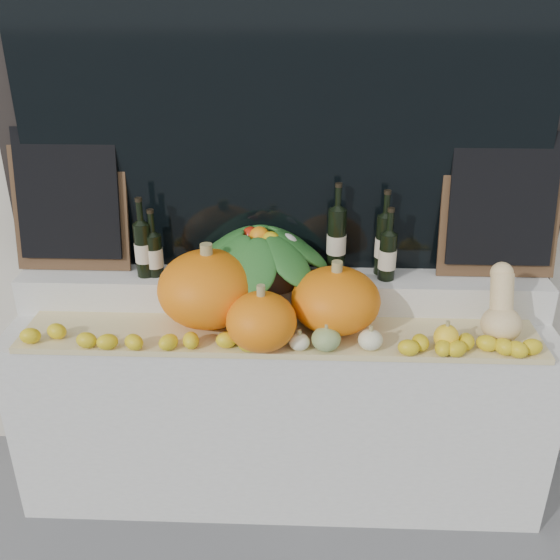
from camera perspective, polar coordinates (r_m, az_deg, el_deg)
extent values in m
cube|color=black|center=(2.61, 0.31, 19.12)|extent=(2.40, 0.04, 2.10)
cube|color=black|center=(2.58, 0.29, 19.05)|extent=(2.20, 0.02, 2.00)
cube|color=silver|center=(2.90, 0.06, -11.56)|extent=(2.30, 0.55, 0.88)
cube|color=silver|center=(2.76, 0.18, -0.99)|extent=(2.30, 0.25, 0.16)
cube|color=tan|center=(2.55, -0.04, -5.11)|extent=(2.10, 0.32, 0.02)
ellipsoid|color=orange|center=(2.56, -6.56, -0.79)|extent=(0.51, 0.51, 0.31)
ellipsoid|color=orange|center=(2.52, 5.11, -1.86)|extent=(0.48, 0.48, 0.26)
ellipsoid|color=orange|center=(2.39, -1.72, -3.81)|extent=(0.34, 0.34, 0.23)
ellipsoid|color=#E9C689|center=(2.61, 19.57, -3.83)|extent=(0.16, 0.16, 0.14)
cylinder|color=#E9C689|center=(2.60, 19.63, -1.18)|extent=(0.09, 0.14, 0.18)
sphere|color=#E9C689|center=(2.61, 19.62, 0.59)|extent=(0.09, 0.09, 0.09)
ellipsoid|color=#2F641E|center=(2.41, 4.24, -5.39)|extent=(0.11, 0.11, 0.10)
cylinder|color=#978B52|center=(2.38, 4.28, -4.16)|extent=(0.02, 0.02, 0.02)
ellipsoid|color=#2F641E|center=(2.43, -3.08, -5.00)|extent=(0.11, 0.11, 0.10)
cylinder|color=#978B52|center=(2.40, -3.11, -3.75)|extent=(0.02, 0.02, 0.02)
ellipsoid|color=beige|center=(2.42, 1.78, -5.67)|extent=(0.08, 0.08, 0.06)
cylinder|color=#978B52|center=(2.40, 1.79, -4.79)|extent=(0.02, 0.02, 0.02)
ellipsoid|color=yellow|center=(2.43, -1.53, -4.66)|extent=(0.12, 0.12, 0.13)
cylinder|color=#978B52|center=(2.39, -1.55, -3.09)|extent=(0.02, 0.02, 0.02)
ellipsoid|color=beige|center=(2.44, 8.26, -5.43)|extent=(0.10, 0.10, 0.08)
cylinder|color=#978B52|center=(2.41, 8.33, -4.38)|extent=(0.02, 0.02, 0.02)
ellipsoid|color=yellow|center=(2.50, 14.95, -5.05)|extent=(0.10, 0.10, 0.10)
cylinder|color=#978B52|center=(2.47, 15.11, -3.82)|extent=(0.02, 0.02, 0.02)
cylinder|color=black|center=(2.69, -1.84, 1.42)|extent=(0.41, 0.41, 0.10)
cylinder|color=black|center=(2.73, -12.37, 2.69)|extent=(0.07, 0.07, 0.24)
cylinder|color=black|center=(2.67, -12.71, 6.04)|extent=(0.03, 0.03, 0.10)
cylinder|color=beige|center=(2.73, -12.35, 2.50)|extent=(0.08, 0.08, 0.08)
cylinder|color=black|center=(2.65, -12.82, 7.18)|extent=(0.03, 0.03, 0.02)
cylinder|color=black|center=(2.74, -11.43, 2.24)|extent=(0.07, 0.07, 0.19)
cylinder|color=black|center=(2.68, -11.69, 5.04)|extent=(0.03, 0.03, 0.10)
cylinder|color=beige|center=(2.74, -11.41, 2.05)|extent=(0.08, 0.08, 0.08)
cylinder|color=black|center=(2.67, -11.80, 6.17)|extent=(0.03, 0.03, 0.02)
cylinder|color=black|center=(2.70, 5.18, 3.52)|extent=(0.08, 0.08, 0.29)
cylinder|color=black|center=(2.63, 5.35, 7.47)|extent=(0.03, 0.03, 0.10)
cylinder|color=beige|center=(2.70, 5.17, 3.32)|extent=(0.08, 0.08, 0.08)
cylinder|color=black|center=(2.61, 5.39, 8.64)|extent=(0.03, 0.03, 0.02)
cylinder|color=black|center=(2.72, 9.45, 3.16)|extent=(0.07, 0.07, 0.26)
cylinder|color=black|center=(2.66, 9.73, 6.77)|extent=(0.03, 0.03, 0.10)
cylinder|color=beige|center=(2.73, 9.44, 2.97)|extent=(0.08, 0.08, 0.08)
cylinder|color=black|center=(2.64, 9.82, 7.92)|extent=(0.03, 0.03, 0.02)
cylinder|color=black|center=(2.68, 9.79, 2.12)|extent=(0.07, 0.07, 0.21)
cylinder|color=black|center=(2.62, 10.04, 5.18)|extent=(0.03, 0.03, 0.10)
cylinder|color=beige|center=(2.68, 9.78, 1.93)|extent=(0.08, 0.08, 0.08)
cylinder|color=black|center=(2.61, 10.13, 6.34)|extent=(0.03, 0.03, 0.02)
cube|color=#4C331E|center=(2.86, -18.68, 6.96)|extent=(0.50, 0.13, 0.61)
cube|color=black|center=(2.83, -18.87, 7.44)|extent=(0.44, 0.12, 0.55)
cube|color=#4C331E|center=(2.80, 19.55, 6.47)|extent=(0.50, 0.13, 0.61)
cube|color=black|center=(2.78, 19.72, 6.96)|extent=(0.44, 0.12, 0.55)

